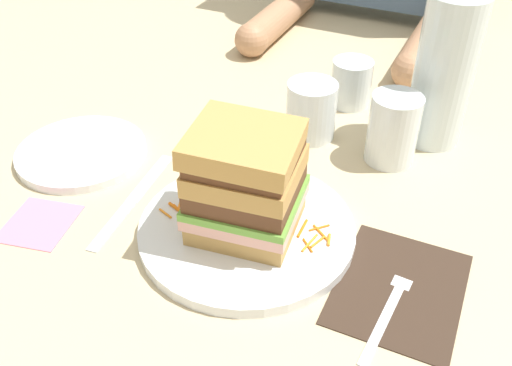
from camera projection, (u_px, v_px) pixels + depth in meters
The scene contains 25 objects.
ground_plane at pixel (252, 226), 0.68m from camera, with size 3.00×3.00×0.00m, color #C6B289.
main_plate at pixel (245, 229), 0.66m from camera, with size 0.25×0.25×0.01m, color white.
sandwich at pixel (244, 182), 0.62m from camera, with size 0.13×0.13×0.13m.
carrot_shred_0 at pixel (175, 207), 0.68m from camera, with size 0.00×0.00×0.02m, color orange.
carrot_shred_1 at pixel (188, 212), 0.67m from camera, with size 0.00×0.00×0.02m, color orange.
carrot_shred_2 at pixel (165, 213), 0.67m from camera, with size 0.00×0.00×0.02m, color orange.
carrot_shred_3 at pixel (184, 198), 0.70m from camera, with size 0.00×0.00×0.03m, color orange.
carrot_shred_4 at pixel (179, 210), 0.68m from camera, with size 0.00×0.00×0.02m, color orange.
carrot_shred_5 at pixel (181, 201), 0.69m from camera, with size 0.00×0.00×0.03m, color orange.
carrot_shred_6 at pixel (328, 242), 0.63m from camera, with size 0.00×0.00×0.02m, color orange.
carrot_shred_7 at pixel (319, 228), 0.65m from camera, with size 0.00×0.00×0.03m, color orange.
carrot_shred_8 at pixel (317, 242), 0.63m from camera, with size 0.00×0.00×0.02m, color orange.
carrot_shred_9 at pixel (321, 233), 0.65m from camera, with size 0.00×0.00×0.03m, color orange.
carrot_shred_10 at pixel (302, 228), 0.65m from camera, with size 0.00×0.00×0.03m, color orange.
carrot_shred_11 at pixel (308, 245), 0.63m from camera, with size 0.00×0.00×0.02m, color orange.
carrot_shred_12 at pixel (310, 243), 0.63m from camera, with size 0.00×0.00×0.03m, color orange.
napkin_dark at pixel (399, 288), 0.60m from camera, with size 0.13×0.16×0.00m, color #38281E.
fork at pixel (393, 300), 0.58m from camera, with size 0.03×0.17×0.00m.
knife at pixel (131, 201), 0.71m from camera, with size 0.04×0.20×0.00m.
juice_glass at pixel (392, 133), 0.76m from camera, with size 0.07×0.07×0.10m.
water_bottle at pixel (446, 61), 0.76m from camera, with size 0.08×0.08×0.28m.
empty_tumbler_0 at pixel (311, 110), 0.81m from camera, with size 0.07×0.07×0.08m, color silver.
empty_tumbler_1 at pixel (351, 83), 0.89m from camera, with size 0.06×0.06×0.07m, color silver.
side_plate at pixel (82, 152), 0.79m from camera, with size 0.18×0.18×0.01m, color white.
napkin_pink at pixel (39, 223), 0.68m from camera, with size 0.08×0.08×0.00m, color pink.
Camera 1 is at (0.22, -0.46, 0.45)m, focal length 39.69 mm.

